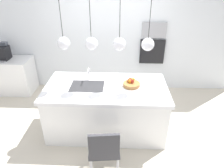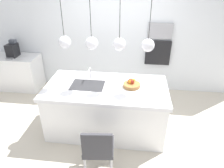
{
  "view_description": "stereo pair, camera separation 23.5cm",
  "coord_description": "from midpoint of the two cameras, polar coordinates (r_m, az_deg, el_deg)",
  "views": [
    {
      "loc": [
        0.23,
        -2.99,
        2.56
      ],
      "look_at": [
        0.1,
        0.0,
        0.93
      ],
      "focal_mm": 32.93,
      "sensor_mm": 36.0,
      "label": 1
    },
    {
      "loc": [
        0.47,
        -2.97,
        2.56
      ],
      "look_at": [
        0.1,
        0.0,
        0.93
      ],
      "focal_mm": 32.93,
      "sensor_mm": 36.0,
      "label": 2
    }
  ],
  "objects": [
    {
      "name": "floor",
      "position": [
        3.94,
        -3.23,
        -11.99
      ],
      "size": [
        6.6,
        6.6,
        0.0
      ],
      "primitive_type": "plane",
      "color": "beige",
      "rests_on": "ground"
    },
    {
      "name": "back_wall",
      "position": [
        4.81,
        -1.76,
        13.32
      ],
      "size": [
        6.0,
        0.1,
        2.6
      ],
      "primitive_type": "cube",
      "color": "white",
      "rests_on": "ground"
    },
    {
      "name": "kitchen_island",
      "position": [
        3.67,
        -3.41,
        -6.72
      ],
      "size": [
        2.05,
        1.08,
        0.88
      ],
      "color": "white",
      "rests_on": "ground"
    },
    {
      "name": "sink_basin",
      "position": [
        3.49,
        -8.82,
        -0.67
      ],
      "size": [
        0.56,
        0.4,
        0.02
      ],
      "primitive_type": "cube",
      "color": "#2D2D30",
      "rests_on": "kitchen_island"
    },
    {
      "name": "faucet",
      "position": [
        3.61,
        -8.38,
        3.03
      ],
      "size": [
        0.02,
        0.17,
        0.22
      ],
      "color": "silver",
      "rests_on": "kitchen_island"
    },
    {
      "name": "fruit_bowl",
      "position": [
        3.44,
        3.45,
        0.19
      ],
      "size": [
        0.28,
        0.28,
        0.16
      ],
      "color": "#9E6B38",
      "rests_on": "kitchen_island"
    },
    {
      "name": "side_counter",
      "position": [
        5.51,
        -27.69,
        2.1
      ],
      "size": [
        1.1,
        0.6,
        0.82
      ],
      "primitive_type": "cube",
      "color": "white",
      "rests_on": "ground"
    },
    {
      "name": "coffee_machine",
      "position": [
        5.31,
        -28.99,
        7.64
      ],
      "size": [
        0.2,
        0.35,
        0.38
      ],
      "color": "black",
      "rests_on": "side_counter"
    },
    {
      "name": "microwave",
      "position": [
        4.73,
        10.18,
        14.56
      ],
      "size": [
        0.54,
        0.08,
        0.34
      ],
      "primitive_type": "cube",
      "color": "#9E9EA3",
      "rests_on": "back_wall"
    },
    {
      "name": "oven",
      "position": [
        4.88,
        9.68,
        8.86
      ],
      "size": [
        0.56,
        0.08,
        0.56
      ],
      "primitive_type": "cube",
      "color": "black",
      "rests_on": "back_wall"
    },
    {
      "name": "chair_near",
      "position": [
        2.89,
        -4.69,
        -17.5
      ],
      "size": [
        0.45,
        0.45,
        0.84
      ],
      "color": "#333338",
      "rests_on": "ground"
    },
    {
      "name": "pendant_light_left",
      "position": [
        3.28,
        -15.33,
        10.85
      ],
      "size": [
        0.19,
        0.19,
        0.79
      ],
      "color": "silver"
    },
    {
      "name": "pendant_light_center_left",
      "position": [
        3.18,
        -7.9,
        11.04
      ],
      "size": [
        0.19,
        0.19,
        0.79
      ],
      "color": "silver"
    },
    {
      "name": "pendant_light_center_right",
      "position": [
        3.13,
        -0.11,
        11.04
      ],
      "size": [
        0.19,
        0.19,
        0.79
      ],
      "color": "silver"
    },
    {
      "name": "pendant_light_right",
      "position": [
        3.14,
        7.78,
        10.84
      ],
      "size": [
        0.19,
        0.19,
        0.79
      ],
      "color": "silver"
    }
  ]
}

